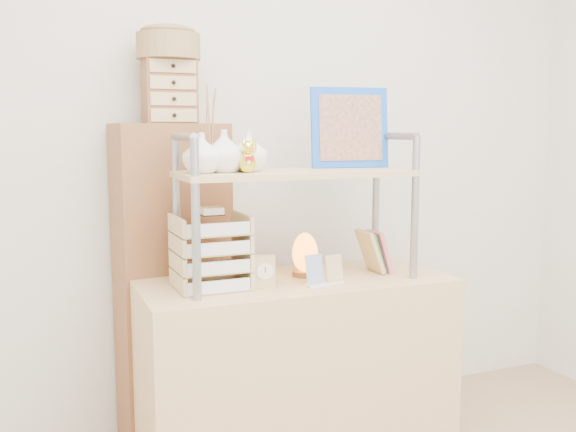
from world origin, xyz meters
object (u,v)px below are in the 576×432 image
(cabinet, at_px, (173,287))
(salt_lamp, at_px, (305,254))
(letter_tray, at_px, (212,256))
(desk, at_px, (297,373))

(cabinet, relative_size, salt_lamp, 7.76)
(salt_lamp, bearing_deg, letter_tray, -172.07)
(desk, height_order, letter_tray, letter_tray)
(desk, xyz_separation_m, cabinet, (-0.40, 0.37, 0.30))
(cabinet, bearing_deg, salt_lamp, -40.98)
(cabinet, relative_size, letter_tray, 4.51)
(desk, xyz_separation_m, salt_lamp, (0.05, 0.05, 0.46))
(cabinet, distance_m, letter_tray, 0.43)
(desk, distance_m, cabinet, 0.62)
(desk, distance_m, letter_tray, 0.60)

